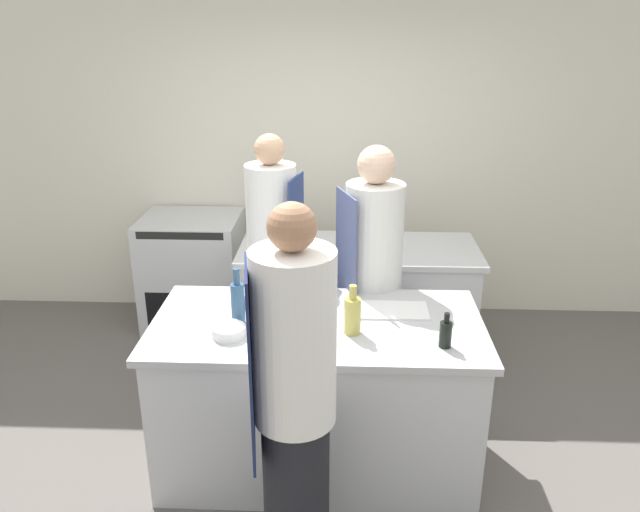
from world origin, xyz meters
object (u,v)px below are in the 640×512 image
Objects in this scene: chef_at_stove at (274,270)px; chef_at_pass_far at (372,285)px; bottle_vinegar at (446,333)px; chef_at_prep_near at (294,402)px; bottle_wine at (353,314)px; bottle_olive_oil at (238,302)px; oven_range at (194,271)px; bowl_mixing_large at (229,331)px; bowl_prep_small at (262,302)px.

chef_at_stove is 1.02× the size of chef_at_pass_far.
chef_at_stove reaches higher than chef_at_pass_far.
bottle_vinegar is at bearing 56.93° from chef_at_stove.
bottle_wine is (0.25, 0.64, 0.11)m from chef_at_prep_near.
bottle_wine is (-0.46, 0.13, 0.03)m from bottle_vinegar.
chef_at_pass_far is 0.87m from bottle_vinegar.
bottle_olive_oil is at bearing 108.23° from chef_at_pass_far.
chef_at_stove reaches higher than bottle_vinegar.
bottle_olive_oil is at bearing 3.38° from chef_at_stove.
chef_at_pass_far is 0.69m from bottle_wine.
chef_at_prep_near is 0.89m from bottle_vinegar.
oven_range is 2.98× the size of bottle_olive_oil.
bottle_olive_oil is at bearing -68.62° from oven_range.
bottle_olive_oil is 1.70× the size of bottle_vinegar.
chef_at_prep_near reaches higher than bottle_wine.
chef_at_stove reaches higher than bottle_olive_oil.
bottle_olive_oil is at bearing 171.73° from bottle_wine.
bowl_mixing_large is at bearing 113.85° from chef_at_pass_far.
chef_at_pass_far is at bearing 112.76° from bottle_vinegar.
bottle_wine reaches higher than bottle_vinegar.
bottle_wine is 1.54× the size of bowl_mixing_large.
bowl_mixing_large is at bearing 176.69° from bottle_vinegar.
chef_at_prep_near is 0.70m from bottle_wine.
bowl_prep_small reaches higher than oven_range.
chef_at_pass_far reaches higher than bowl_mixing_large.
bowl_prep_small is at bearing 11.28° from chef_at_stove.
chef_at_pass_far is (0.64, -0.16, -0.02)m from chef_at_stove.
chef_at_pass_far is at bearing 32.53° from bowl_prep_small.
chef_at_stove is at bearing 135.38° from bottle_vinegar.
bottle_vinegar is at bearing -63.33° from chef_at_prep_near.
chef_at_stove is at bearing 121.41° from bottle_wine.
oven_range is 1.85m from bowl_prep_small.
bowl_prep_small is at bearing 102.80° from chef_at_pass_far.
chef_at_prep_near is 0.69m from bowl_mixing_large.
bottle_olive_oil is (-0.11, -0.74, 0.12)m from chef_at_stove.
chef_at_prep_near is 10.29× the size of bowl_mixing_large.
chef_at_prep_near is 5.71× the size of bottle_olive_oil.
oven_range is 1.37m from chef_at_stove.
bowl_prep_small is at bearing -63.49° from oven_range.
chef_at_prep_near is 0.82m from bottle_olive_oil.
bowl_mixing_large is (-0.64, -0.06, -0.08)m from bottle_wine.
bottle_wine is (1.31, -1.86, 0.55)m from oven_range.
chef_at_pass_far is (1.44, -1.19, 0.42)m from oven_range.
bottle_vinegar reaches higher than bowl_mixing_large.
bowl_mixing_large is at bearing -111.89° from bowl_prep_small.
chef_at_prep_near is at bearing -74.18° from bowl_prep_small.
chef_at_pass_far is 6.56× the size of bottle_wine.
bowl_mixing_large is at bearing -70.89° from oven_range.
bowl_prep_small is (-0.64, -0.41, 0.06)m from chef_at_pass_far.
oven_range is at bearing 109.11° from bowl_mixing_large.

